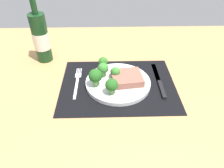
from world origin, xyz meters
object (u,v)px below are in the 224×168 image
knife (159,82)px  wine_bottle (41,38)px  steak (127,79)px  fork (77,82)px  plate (118,83)px

knife → wine_bottle: bearing=156.6°
steak → knife: size_ratio=0.48×
fork → wine_bottle: bearing=132.1°
plate → knife: 16.16cm
plate → knife: size_ratio=1.08×
wine_bottle → plate: bearing=-31.4°
knife → wine_bottle: wine_bottle is taller
knife → wine_bottle: size_ratio=0.75×
steak → wine_bottle: (-35.35, 19.86, 7.58)cm
steak → wine_bottle: 41.25cm
plate → wine_bottle: bearing=148.6°
fork → plate: bearing=-4.9°
wine_bottle → knife: bearing=-21.5°
fork → knife: (31.98, -0.89, 0.05)cm
plate → fork: (-15.83, 1.42, -0.55)cm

